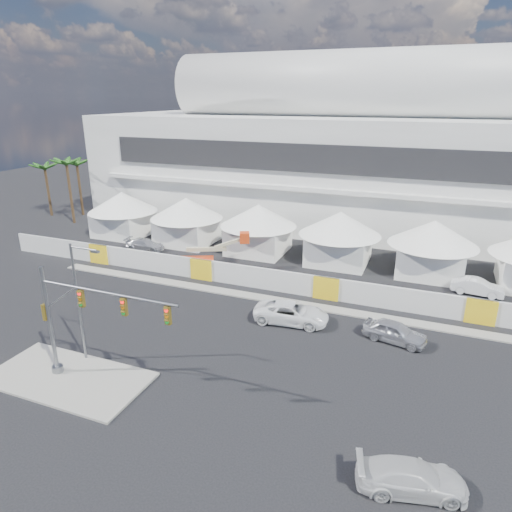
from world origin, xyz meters
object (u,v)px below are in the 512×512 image
at_px(sedan_silver, 395,332).
at_px(traffic_mast, 76,321).
at_px(lot_car_c, 145,245).
at_px(lot_car_a, 477,287).
at_px(boom_lift, 201,261).
at_px(pickup_curb, 291,313).
at_px(streetlight_median, 80,295).
at_px(pickup_near, 411,477).

relative_size(sedan_silver, traffic_mast, 0.47).
bearing_deg(lot_car_c, lot_car_a, -93.68).
bearing_deg(lot_car_a, boom_lift, 103.98).
xyz_separation_m(lot_car_c, traffic_mast, (11.19, -22.54, 3.44)).
distance_m(sedan_silver, lot_car_a, 12.58).
bearing_deg(pickup_curb, streetlight_median, 127.40).
bearing_deg(pickup_curb, traffic_mast, 136.18).
height_order(pickup_curb, streetlight_median, streetlight_median).
height_order(pickup_curb, pickup_near, pickup_curb).
distance_m(sedan_silver, lot_car_c, 30.26).
distance_m(sedan_silver, boom_lift, 20.79).
bearing_deg(lot_car_a, streetlight_median, 136.36).
bearing_deg(sedan_silver, boom_lift, 81.25).
bearing_deg(sedan_silver, lot_car_a, -16.03).
bearing_deg(boom_lift, pickup_curb, -56.46).
xyz_separation_m(pickup_curb, pickup_near, (9.73, -13.23, -0.09)).
distance_m(lot_car_a, lot_car_c, 34.25).
distance_m(streetlight_median, boom_lift, 17.76).
distance_m(pickup_curb, pickup_near, 16.42).
distance_m(traffic_mast, streetlight_median, 2.45).
relative_size(lot_car_c, streetlight_median, 0.56).
xyz_separation_m(sedan_silver, pickup_curb, (-7.70, 0.07, 0.04)).
bearing_deg(lot_car_a, traffic_mast, 140.49).
relative_size(pickup_near, traffic_mast, 0.51).
xyz_separation_m(lot_car_c, streetlight_median, (9.85, -20.58, 4.05)).
height_order(pickup_near, lot_car_c, pickup_near).
bearing_deg(traffic_mast, boom_lift, 96.75).
height_order(lot_car_c, streetlight_median, streetlight_median).
bearing_deg(lot_car_a, pickup_curb, 134.58).
relative_size(sedan_silver, pickup_curb, 0.78).
distance_m(pickup_curb, streetlight_median, 15.31).
distance_m(lot_car_c, streetlight_median, 23.18).
distance_m(lot_car_a, boom_lift, 25.63).
relative_size(sedan_silver, boom_lift, 0.57).
bearing_deg(sedan_silver, traffic_mast, 136.76).
relative_size(pickup_curb, lot_car_a, 1.33).
height_order(pickup_near, traffic_mast, traffic_mast).
distance_m(sedan_silver, pickup_near, 13.32).
bearing_deg(traffic_mast, streetlight_median, 124.36).
bearing_deg(traffic_mast, pickup_curb, 51.83).
relative_size(sedan_silver, streetlight_median, 0.56).
bearing_deg(lot_car_a, sedan_silver, 157.55).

